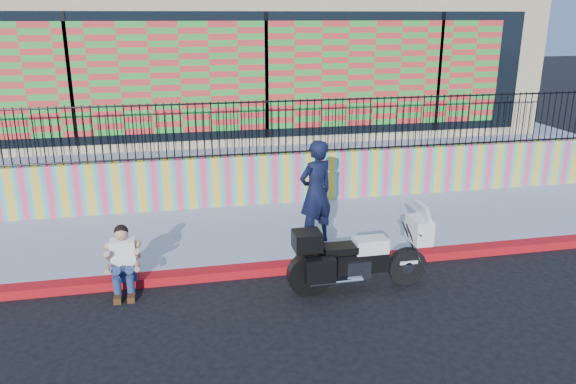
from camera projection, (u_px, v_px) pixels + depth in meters
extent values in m
plane|color=black|center=(309.00, 269.00, 9.64)|extent=(90.00, 90.00, 0.00)
cube|color=maroon|center=(309.00, 265.00, 9.62)|extent=(16.00, 0.30, 0.15)
cube|color=#9198AE|center=(289.00, 231.00, 11.16)|extent=(16.00, 3.00, 0.15)
cube|color=#F54072|center=(274.00, 178.00, 12.47)|extent=(16.00, 0.20, 1.10)
cube|color=#9198AE|center=(244.00, 136.00, 17.25)|extent=(16.00, 10.00, 1.25)
cube|color=tan|center=(243.00, 48.00, 16.27)|extent=(14.00, 8.00, 4.00)
cube|color=black|center=(266.00, 76.00, 12.64)|extent=(12.60, 0.04, 2.80)
cube|color=red|center=(267.00, 76.00, 12.61)|extent=(11.48, 0.02, 2.40)
cylinder|color=black|center=(407.00, 266.00, 9.02)|extent=(0.63, 0.13, 0.63)
cylinder|color=black|center=(310.00, 275.00, 8.71)|extent=(0.63, 0.13, 0.63)
cube|color=black|center=(359.00, 261.00, 8.82)|extent=(0.90, 0.27, 0.32)
cube|color=silver|center=(356.00, 267.00, 8.83)|extent=(0.38, 0.32, 0.28)
cube|color=white|center=(371.00, 245.00, 8.77)|extent=(0.52, 0.30, 0.23)
cube|color=black|center=(340.00, 249.00, 8.68)|extent=(0.52, 0.32, 0.11)
cube|color=white|center=(419.00, 230.00, 8.87)|extent=(0.28, 0.49, 0.40)
cube|color=silver|center=(423.00, 212.00, 8.78)|extent=(0.17, 0.44, 0.32)
cube|color=black|center=(307.00, 241.00, 8.52)|extent=(0.42, 0.40, 0.28)
cube|color=black|center=(320.00, 270.00, 8.40)|extent=(0.46, 0.17, 0.38)
cube|color=black|center=(311.00, 255.00, 8.93)|extent=(0.46, 0.17, 0.38)
cube|color=white|center=(407.00, 261.00, 8.99)|extent=(0.30, 0.15, 0.06)
imported|color=black|center=(316.00, 192.00, 10.13)|extent=(0.83, 0.70, 1.93)
cube|color=navy|center=(126.00, 274.00, 8.93)|extent=(0.36, 0.28, 0.18)
cube|color=white|center=(123.00, 254.00, 8.79)|extent=(0.38, 0.27, 0.54)
sphere|color=tan|center=(121.00, 234.00, 8.64)|extent=(0.21, 0.21, 0.21)
cube|color=#472814|center=(118.00, 298.00, 8.56)|extent=(0.11, 0.26, 0.10)
cube|color=#472814|center=(131.00, 297.00, 8.60)|extent=(0.11, 0.26, 0.10)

